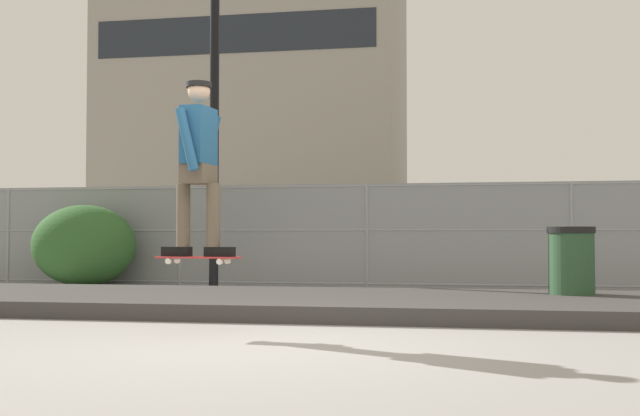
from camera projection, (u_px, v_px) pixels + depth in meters
The scene contains 11 objects.
ground_plane at pixel (254, 346), 6.55m from camera, with size 120.00×120.00×0.00m, color gray.
gravel_berm at pixel (322, 303), 9.64m from camera, with size 15.35×3.07×0.19m, color #3D3A38.
skateboard at pixel (198, 258), 7.35m from camera, with size 0.82×0.29×0.07m.
skater at pixel (199, 157), 7.38m from camera, with size 0.73×0.60×1.66m.
chain_fence at pixel (367, 235), 14.09m from camera, with size 21.20×0.06×1.85m.
street_lamp at pixel (215, 45), 13.56m from camera, with size 0.44×0.44×6.74m.
parked_car_near at pixel (173, 239), 18.65m from camera, with size 4.45×2.05×1.66m.
parked_car_mid at pixel (431, 239), 17.40m from camera, with size 4.55×2.25×1.66m.
library_building at pixel (262, 95), 58.29m from camera, with size 20.34×14.86×22.60m.
shrub_left at pixel (84, 245), 14.33m from camera, with size 1.92×1.57×1.48m.
trash_bin at pixel (571, 268), 9.82m from camera, with size 0.59×0.59×1.03m.
Camera 1 is at (1.74, -6.38, 0.92)m, focal length 44.24 mm.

